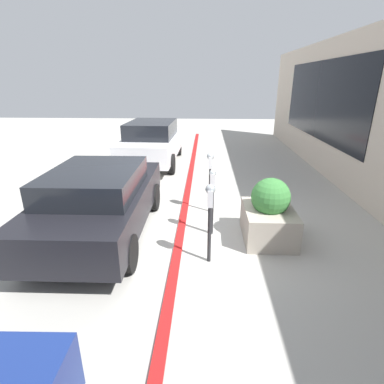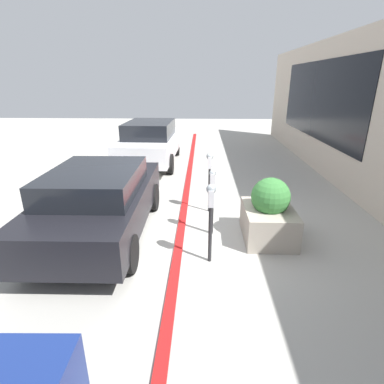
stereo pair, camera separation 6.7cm
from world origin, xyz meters
name	(u,v)px [view 1 (the left image)]	position (x,y,z in m)	size (l,w,h in m)	color
ground_plane	(185,232)	(0.00, 0.00, 0.00)	(40.00, 40.00, 0.00)	#ADAAA3
curb_strip	(181,231)	(0.00, 0.08, 0.02)	(24.50, 0.16, 0.04)	red
parking_meter_nearest	(210,207)	(-1.08, -0.51, 1.04)	(0.19, 0.17, 1.44)	#232326
parking_meter_second	(212,194)	(-0.05, -0.56, 0.88)	(0.16, 0.13, 1.39)	#232326
parking_meter_middle	(210,167)	(1.09, -0.53, 1.12)	(0.19, 0.17, 1.46)	#232326
planter_box	(269,215)	(-0.20, -1.69, 0.52)	(1.28, 0.96, 1.27)	#A39989
parked_car_middle	(100,200)	(-0.17, 1.69, 0.77)	(4.17, 1.91, 1.44)	black
parked_car_rear	(153,142)	(5.53, 1.59, 0.84)	(4.51, 1.97, 1.61)	silver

